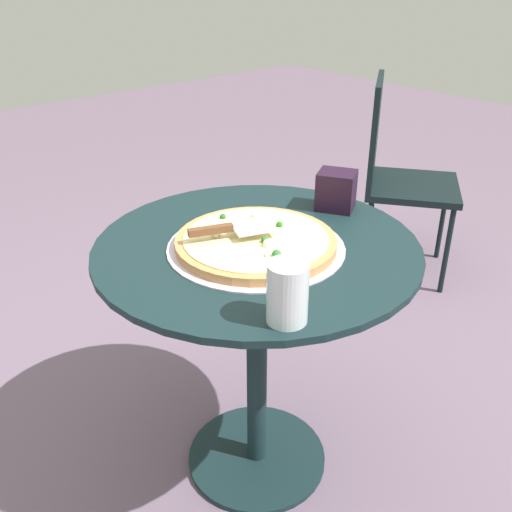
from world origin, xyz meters
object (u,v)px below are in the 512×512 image
patio_table (257,307)px  pizza_server (230,228)px  drinking_cup (287,293)px  napkin_dispenser (336,190)px  patio_chair_corner (396,167)px  pizza_on_tray (256,243)px

patio_table → pizza_server: 0.25m
drinking_cup → napkin_dispenser: size_ratio=1.17×
drinking_cup → patio_chair_corner: 1.69m
pizza_on_tray → pizza_server: bearing=-41.4°
patio_table → pizza_server: size_ratio=3.84×
patio_table → drinking_cup: 0.43m
patio_table → pizza_on_tray: size_ratio=1.86×
pizza_on_tray → napkin_dispenser: (-0.33, -0.04, 0.04)m
pizza_on_tray → patio_chair_corner: patio_chair_corner is taller
pizza_server → patio_chair_corner: 1.45m
drinking_cup → patio_chair_corner: bearing=-151.6°
patio_table → napkin_dispenser: size_ratio=7.55×
patio_table → napkin_dispenser: napkin_dispenser is taller
patio_table → pizza_on_tray: bearing=43.2°
pizza_on_tray → drinking_cup: bearing=59.8°
pizza_server → drinking_cup: (0.11, 0.32, 0.01)m
pizza_server → patio_table: bearing=158.3°
drinking_cup → patio_chair_corner: patio_chair_corner is taller
pizza_server → pizza_on_tray: bearing=138.6°
patio_table → drinking_cup: size_ratio=6.46×
patio_table → pizza_on_tray: 0.21m
patio_chair_corner → pizza_on_tray: bearing=21.6°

